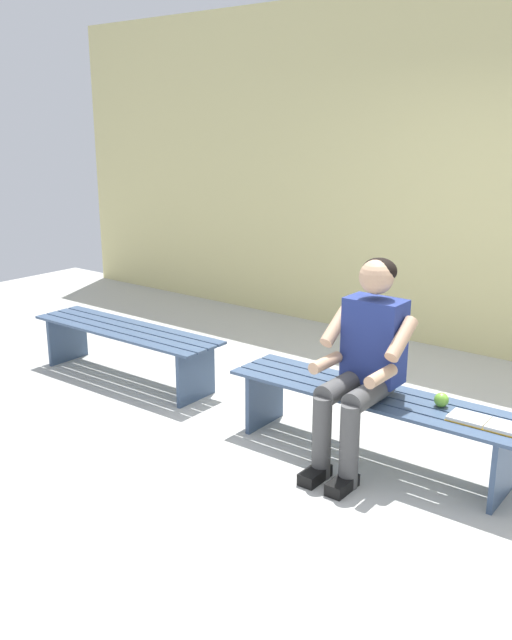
# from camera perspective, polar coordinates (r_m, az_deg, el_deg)

# --- Properties ---
(ground_plane) EXTENTS (10.00, 7.00, 0.04)m
(ground_plane) POSITION_cam_1_polar(r_m,az_deg,el_deg) (4.23, -10.89, -12.12)
(ground_plane) COLOR #B2B2AD
(brick_wall) EXTENTS (9.50, 0.24, 3.08)m
(brick_wall) POSITION_cam_1_polar(r_m,az_deg,el_deg) (6.27, 17.02, 11.54)
(brick_wall) COLOR #D1C684
(brick_wall) RESTS_ON ground
(bench_near) EXTENTS (1.84, 0.46, 0.42)m
(bench_near) POSITION_cam_1_polar(r_m,az_deg,el_deg) (4.17, 9.65, -7.22)
(bench_near) COLOR #384C6B
(bench_near) RESTS_ON ground
(bench_far) EXTENTS (1.71, 0.46, 0.42)m
(bench_far) POSITION_cam_1_polar(r_m,az_deg,el_deg) (5.47, -10.77, -1.63)
(bench_far) COLOR #384C6B
(bench_far) RESTS_ON ground
(person_seated) EXTENTS (0.50, 0.69, 1.23)m
(person_seated) POSITION_cam_1_polar(r_m,az_deg,el_deg) (3.98, 8.94, -3.10)
(person_seated) COLOR navy
(person_seated) RESTS_ON ground
(apple) EXTENTS (0.08, 0.08, 0.08)m
(apple) POSITION_cam_1_polar(r_m,az_deg,el_deg) (4.01, 15.17, -6.43)
(apple) COLOR #72B738
(apple) RESTS_ON bench_near
(book_open) EXTENTS (0.41, 0.17, 0.02)m
(book_open) POSITION_cam_1_polar(r_m,az_deg,el_deg) (3.86, 18.70, -8.16)
(book_open) COLOR white
(book_open) RESTS_ON bench_near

